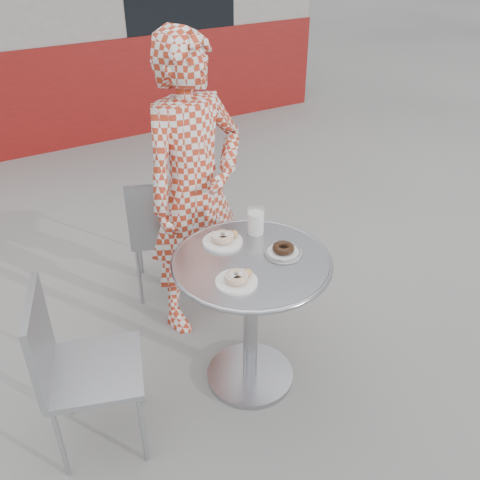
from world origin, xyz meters
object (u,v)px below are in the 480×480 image
plate_near (237,279)px  plate_far (223,239)px  bistro_table (251,292)px  milk_cup (256,222)px  plate_checker (283,251)px  chair_far (166,253)px  chair_left (98,398)px  seated_person (195,191)px

plate_near → plate_far: bearing=71.6°
bistro_table → milk_cup: 0.34m
bistro_table → plate_checker: 0.25m
chair_far → plate_far: 0.92m
chair_left → bistro_table: bearing=-74.0°
bistro_table → chair_left: chair_left is taller
seated_person → plate_near: 0.73m
seated_person → plate_far: bearing=-109.3°
plate_near → milk_cup: milk_cup is taller
chair_left → plate_checker: 1.06m
chair_far → plate_near: 1.19m
seated_person → bistro_table: bearing=-103.2°
chair_left → plate_near: (0.64, -0.14, 0.51)m
chair_far → plate_far: (0.01, -0.76, 0.52)m
bistro_table → plate_near: (-0.14, -0.12, 0.20)m
plate_far → bistro_table: bearing=-78.3°
plate_far → plate_checker: plate_far is taller
chair_far → plate_checker: 1.12m
chair_left → plate_checker: bearing=-75.3°
seated_person → plate_near: seated_person is taller
plate_far → chair_far: bearing=90.6°
plate_far → chair_left: bearing=-167.3°
seated_person → plate_far: (-0.05, -0.40, -0.06)m
plate_near → milk_cup: size_ratio=1.34×
bistro_table → plate_far: plate_far is taller
chair_far → plate_near: chair_far is taller
bistro_table → plate_checker: bearing=-9.9°
chair_far → plate_checker: (0.20, -0.98, 0.51)m
plate_far → plate_near: plate_far is taller
bistro_table → chair_far: bearing=92.9°
plate_checker → milk_cup: 0.22m
bistro_table → milk_cup: bearing=53.8°
chair_left → plate_far: chair_left is taller
seated_person → plate_checker: size_ratio=9.40×
seated_person → plate_near: bearing=-114.3°
chair_far → milk_cup: (0.19, -0.76, 0.56)m
bistro_table → chair_far: (-0.05, 0.95, -0.31)m
plate_far → plate_near: size_ratio=1.05×
chair_left → plate_far: bearing=-59.3°
chair_far → seated_person: seated_person is taller
plate_far → plate_near: (-0.10, -0.31, -0.00)m
plate_far → seated_person: bearing=82.9°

